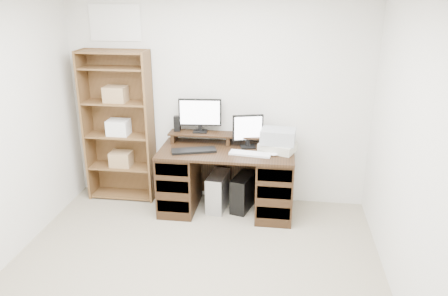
% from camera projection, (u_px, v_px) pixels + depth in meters
% --- Properties ---
extents(room, '(3.54, 4.04, 2.54)m').
position_uv_depth(room, '(176.00, 162.00, 3.19)').
color(room, gray).
rests_on(room, ground).
extents(desk, '(1.50, 0.70, 0.75)m').
position_uv_depth(desk, '(227.00, 179.00, 4.99)').
color(desk, black).
rests_on(desk, ground).
extents(riser_shelf, '(1.40, 0.22, 0.12)m').
position_uv_depth(riser_shelf, '(229.00, 136.00, 5.02)').
color(riser_shelf, black).
rests_on(riser_shelf, desk).
extents(monitor_wide, '(0.49, 0.14, 0.39)m').
position_uv_depth(monitor_wide, '(200.00, 114.00, 5.02)').
color(monitor_wide, black).
rests_on(monitor_wide, riser_shelf).
extents(monitor_small, '(0.34, 0.17, 0.38)m').
position_uv_depth(monitor_small, '(248.00, 130.00, 4.88)').
color(monitor_small, black).
rests_on(monitor_small, desk).
extents(speaker, '(0.08, 0.08, 0.18)m').
position_uv_depth(speaker, '(177.00, 124.00, 5.09)').
color(speaker, black).
rests_on(speaker, riser_shelf).
extents(keyboard_black, '(0.52, 0.30, 0.03)m').
position_uv_depth(keyboard_black, '(194.00, 151.00, 4.81)').
color(keyboard_black, black).
rests_on(keyboard_black, desk).
extents(keyboard_white, '(0.46, 0.19, 0.02)m').
position_uv_depth(keyboard_white, '(250.00, 154.00, 4.72)').
color(keyboard_white, silver).
rests_on(keyboard_white, desk).
extents(mouse, '(0.10, 0.08, 0.03)m').
position_uv_depth(mouse, '(274.00, 154.00, 4.69)').
color(mouse, silver).
rests_on(mouse, desk).
extents(printer, '(0.44, 0.39, 0.09)m').
position_uv_depth(printer, '(278.00, 147.00, 4.82)').
color(printer, '#B3AE9C').
rests_on(printer, desk).
extents(basket, '(0.39, 0.30, 0.16)m').
position_uv_depth(basket, '(278.00, 136.00, 4.77)').
color(basket, '#989DA2').
rests_on(basket, printer).
extents(tower_silver, '(0.24, 0.45, 0.43)m').
position_uv_depth(tower_silver, '(218.00, 191.00, 5.10)').
color(tower_silver, '#ADAFB4').
rests_on(tower_silver, ground).
extents(tower_black, '(0.27, 0.44, 0.41)m').
position_uv_depth(tower_black, '(243.00, 192.00, 5.09)').
color(tower_black, black).
rests_on(tower_black, ground).
extents(bookshelf, '(0.80, 0.30, 1.80)m').
position_uv_depth(bookshelf, '(119.00, 125.00, 5.17)').
color(bookshelf, brown).
rests_on(bookshelf, ground).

